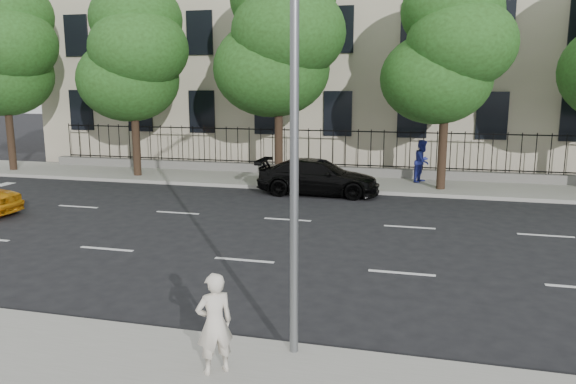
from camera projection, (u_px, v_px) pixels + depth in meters
name	position (u px, v px, depth m)	size (l,w,h in m)	color
ground	(207.00, 295.00, 12.11)	(120.00, 120.00, 0.00)	black
far_sidewalk	(326.00, 182.00, 25.41)	(60.00, 4.00, 0.15)	gray
lane_markings	(269.00, 237.00, 16.63)	(49.60, 4.62, 0.01)	silver
masonry_building	(357.00, 2.00, 32.19)	(34.60, 12.11, 18.50)	beige
iron_fence	(333.00, 164.00, 26.91)	(30.00, 0.50, 2.20)	slate
street_light	(303.00, 42.00, 8.83)	(0.25, 3.32, 8.05)	slate
tree_a	(5.00, 49.00, 27.53)	(5.71, 5.31, 9.39)	#382619
tree_b	(134.00, 53.00, 25.87)	(5.53, 5.12, 8.97)	#382619
tree_c	(280.00, 37.00, 24.06)	(5.89, 5.50, 9.80)	#382619
tree_d	(449.00, 49.00, 22.46)	(5.34, 4.94, 8.84)	#382619
black_sedan	(318.00, 177.00, 22.87)	(2.03, 4.98, 1.45)	black
woman_near	(214.00, 323.00, 8.46)	(0.58, 0.38, 1.59)	beige
pedestrian_far	(422.00, 161.00, 24.81)	(0.91, 0.71, 1.88)	navy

